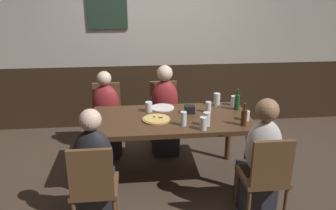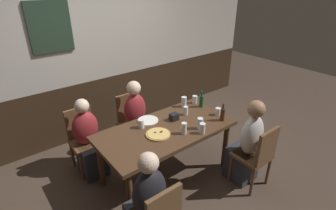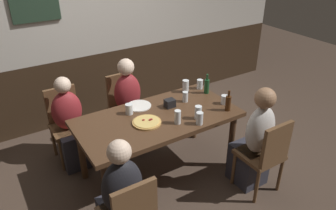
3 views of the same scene
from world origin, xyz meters
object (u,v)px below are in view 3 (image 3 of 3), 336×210
object	(u,v)px
dining_table	(158,123)
chair_mid_far	(125,104)
person_right_near	(254,145)
plate_white_large	(139,106)
beer_bottle_green	(207,86)
pint_glass_pale	(178,118)
beer_bottle_brown	(228,103)
person_left_far	(71,130)
tumbler_water	(200,119)
pint_glass_stout	(186,87)
beer_glass_half	(224,100)
beer_glass_tall	(198,113)
pizza	(147,122)
highball_clear	(185,97)
person_left_near	(122,204)
condiment_caddy	(170,103)
chair_right_near	(266,153)
tumbler_short	(200,85)
pint_glass_amber	(129,110)
chair_left_far	(66,120)
person_mid_far	(130,110)

from	to	relation	value
dining_table	chair_mid_far	distance (m)	0.87
dining_table	person_right_near	bearing A→B (deg)	-42.35
dining_table	plate_white_large	xyz separation A→B (m)	(-0.07, 0.30, 0.09)
chair_mid_far	beer_bottle_green	xyz separation A→B (m)	(0.78, -0.69, 0.34)
pint_glass_pale	beer_bottle_brown	distance (m)	0.61
chair_mid_far	person_right_near	size ratio (longest dim) A/B	0.75
person_left_far	pint_glass_pale	world-z (taller)	person_left_far
tumbler_water	pint_glass_stout	xyz separation A→B (m)	(0.30, 0.68, 0.01)
beer_bottle_brown	plate_white_large	bearing A→B (deg)	142.71
beer_glass_half	pint_glass_stout	bearing A→B (deg)	112.42
beer_glass_half	beer_bottle_brown	world-z (taller)	beer_bottle_brown
person_right_near	beer_glass_tall	world-z (taller)	person_right_near
dining_table	person_left_far	distance (m)	1.04
pizza	highball_clear	distance (m)	0.63
tumbler_water	person_left_near	bearing A→B (deg)	-162.25
beer_bottle_green	condiment_caddy	bearing A→B (deg)	-174.21
chair_right_near	tumbler_water	size ratio (longest dim) A/B	6.64
plate_white_large	person_left_far	bearing A→B (deg)	150.72
plate_white_large	pizza	bearing A→B (deg)	-105.22
person_right_near	highball_clear	xyz separation A→B (m)	(-0.32, 0.81, 0.29)
tumbler_water	pint_glass_pale	size ratio (longest dim) A/B	0.90
person_right_near	highball_clear	distance (m)	0.92
tumbler_short	plate_white_large	bearing A→B (deg)	-179.37
dining_table	beer_glass_tall	xyz separation A→B (m)	(0.33, -0.26, 0.14)
person_left_far	person_left_near	size ratio (longest dim) A/B	0.96
beer_glass_half	beer_glass_tall	world-z (taller)	beer_glass_tall
person_left_far	beer_glass_tall	world-z (taller)	person_left_far
pint_glass_stout	beer_glass_tall	xyz separation A→B (m)	(-0.25, -0.58, -0.01)
beer_glass_half	pint_glass_pale	bearing A→B (deg)	-174.11
pint_glass_pale	pint_glass_amber	xyz separation A→B (m)	(-0.33, 0.43, -0.01)
beer_bottle_brown	beer_bottle_green	bearing A→B (deg)	81.84
chair_left_far	person_right_near	world-z (taller)	person_right_near
chair_mid_far	pint_glass_amber	bearing A→B (deg)	-109.72
chair_mid_far	person_mid_far	world-z (taller)	person_mid_far
condiment_caddy	pizza	bearing A→B (deg)	-156.45
chair_mid_far	beer_bottle_green	world-z (taller)	beer_bottle_green
chair_left_far	tumbler_short	world-z (taller)	chair_left_far
person_left_near	chair_mid_far	bearing A→B (deg)	63.81
dining_table	chair_left_far	world-z (taller)	chair_left_far
chair_left_far	pint_glass_pale	size ratio (longest dim) A/B	6.01
person_right_near	beer_bottle_brown	xyz separation A→B (m)	(-0.05, 0.40, 0.33)
beer_bottle_brown	plate_white_large	xyz separation A→B (m)	(-0.78, 0.59, -0.09)
chair_right_near	pint_glass_stout	xyz separation A→B (m)	(-0.18, 1.17, 0.31)
person_left_far	condiment_caddy	distance (m)	1.18
tumbler_water	tumbler_short	distance (m)	0.83
dining_table	person_left_far	xyz separation A→B (m)	(-0.76, 0.69, -0.20)
person_right_near	condiment_caddy	world-z (taller)	person_right_near
chair_left_far	tumbler_water	xyz separation A→B (m)	(1.04, -1.21, 0.30)
person_mid_far	beer_glass_half	world-z (taller)	person_mid_far
pizza	tumbler_short	size ratio (longest dim) A/B	2.53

